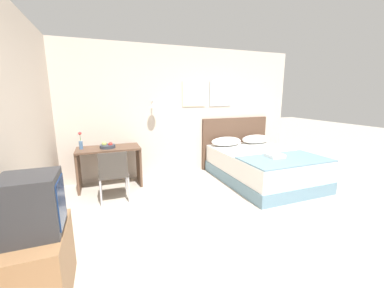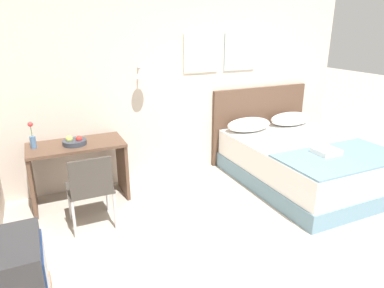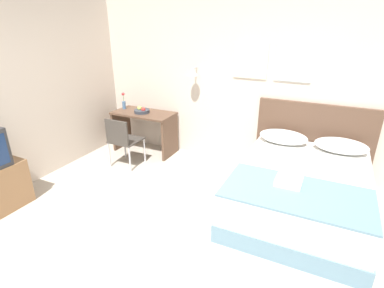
{
  "view_description": "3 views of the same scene",
  "coord_description": "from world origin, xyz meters",
  "px_view_note": "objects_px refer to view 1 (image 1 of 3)",
  "views": [
    {
      "loc": [
        -1.52,
        -2.04,
        1.69
      ],
      "look_at": [
        -0.15,
        1.52,
        0.88
      ],
      "focal_mm": 22.0,
      "sensor_mm": 36.0,
      "label": 1
    },
    {
      "loc": [
        -1.79,
        -1.64,
        2.07
      ],
      "look_at": [
        -0.37,
        1.44,
        0.89
      ],
      "focal_mm": 32.0,
      "sensor_mm": 36.0,
      "label": 2
    },
    {
      "loc": [
        1.58,
        -1.87,
        2.26
      ],
      "look_at": [
        0.0,
        1.39,
        0.77
      ],
      "focal_mm": 28.0,
      "sensor_mm": 36.0,
      "label": 3
    }
  ],
  "objects_px": {
    "headboard": "(235,142)",
    "flower_vase": "(81,142)",
    "desk": "(109,160)",
    "pillow_left": "(226,141)",
    "desk_chair": "(113,172)",
    "pillow_right": "(256,139)",
    "folded_towel_near_foot": "(275,156)",
    "bed": "(262,167)",
    "throw_blanket": "(285,159)",
    "fruit_bowl": "(107,146)",
    "tv_stand": "(40,266)",
    "television": "(31,205)"
  },
  "relations": [
    {
      "from": "desk_chair",
      "to": "fruit_bowl",
      "type": "distance_m",
      "value": 0.72
    },
    {
      "from": "desk",
      "to": "desk_chair",
      "type": "distance_m",
      "value": 0.69
    },
    {
      "from": "bed",
      "to": "flower_vase",
      "type": "relative_size",
      "value": 6.65
    },
    {
      "from": "fruit_bowl",
      "to": "television",
      "type": "height_order",
      "value": "television"
    },
    {
      "from": "desk",
      "to": "pillow_right",
      "type": "bearing_deg",
      "value": 0.42
    },
    {
      "from": "pillow_right",
      "to": "throw_blanket",
      "type": "relative_size",
      "value": 0.46
    },
    {
      "from": "throw_blanket",
      "to": "headboard",
      "type": "bearing_deg",
      "value": 90.0
    },
    {
      "from": "folded_towel_near_foot",
      "to": "tv_stand",
      "type": "relative_size",
      "value": 0.38
    },
    {
      "from": "bed",
      "to": "throw_blanket",
      "type": "height_order",
      "value": "throw_blanket"
    },
    {
      "from": "throw_blanket",
      "to": "television",
      "type": "bearing_deg",
      "value": -163.14
    },
    {
      "from": "desk_chair",
      "to": "tv_stand",
      "type": "bearing_deg",
      "value": -111.45
    },
    {
      "from": "headboard",
      "to": "flower_vase",
      "type": "distance_m",
      "value": 3.3
    },
    {
      "from": "fruit_bowl",
      "to": "desk_chair",
      "type": "bearing_deg",
      "value": -85.64
    },
    {
      "from": "flower_vase",
      "to": "tv_stand",
      "type": "bearing_deg",
      "value": -94.41
    },
    {
      "from": "pillow_right",
      "to": "fruit_bowl",
      "type": "xyz_separation_m",
      "value": [
        -3.23,
        -0.06,
        0.1
      ]
    },
    {
      "from": "headboard",
      "to": "fruit_bowl",
      "type": "bearing_deg",
      "value": -173.38
    },
    {
      "from": "desk",
      "to": "desk_chair",
      "type": "relative_size",
      "value": 1.32
    },
    {
      "from": "pillow_left",
      "to": "desk_chair",
      "type": "xyz_separation_m",
      "value": [
        -2.41,
        -0.72,
        -0.18
      ]
    },
    {
      "from": "headboard",
      "to": "desk_chair",
      "type": "xyz_separation_m",
      "value": [
        -2.79,
        -0.99,
        -0.08
      ]
    },
    {
      "from": "desk",
      "to": "flower_vase",
      "type": "distance_m",
      "value": 0.57
    },
    {
      "from": "desk_chair",
      "to": "fruit_bowl",
      "type": "relative_size",
      "value": 3.1
    },
    {
      "from": "flower_vase",
      "to": "tv_stand",
      "type": "relative_size",
      "value": 0.42
    },
    {
      "from": "flower_vase",
      "to": "bed",
      "type": "bearing_deg",
      "value": -13.62
    },
    {
      "from": "bed",
      "to": "television",
      "type": "bearing_deg",
      "value": -154.58
    },
    {
      "from": "headboard",
      "to": "pillow_left",
      "type": "height_order",
      "value": "headboard"
    },
    {
      "from": "headboard",
      "to": "fruit_bowl",
      "type": "height_order",
      "value": "headboard"
    },
    {
      "from": "desk",
      "to": "pillow_left",
      "type": "bearing_deg",
      "value": 0.56
    },
    {
      "from": "pillow_right",
      "to": "throw_blanket",
      "type": "bearing_deg",
      "value": -105.66
    },
    {
      "from": "bed",
      "to": "pillow_left",
      "type": "relative_size",
      "value": 2.96
    },
    {
      "from": "flower_vase",
      "to": "tv_stand",
      "type": "height_order",
      "value": "flower_vase"
    },
    {
      "from": "throw_blanket",
      "to": "television",
      "type": "height_order",
      "value": "television"
    },
    {
      "from": "folded_towel_near_foot",
      "to": "desk",
      "type": "xyz_separation_m",
      "value": [
        -2.72,
        1.21,
        -0.12
      ]
    },
    {
      "from": "desk_chair",
      "to": "flower_vase",
      "type": "xyz_separation_m",
      "value": [
        -0.49,
        0.73,
        0.37
      ]
    },
    {
      "from": "headboard",
      "to": "television",
      "type": "bearing_deg",
      "value": -142.02
    },
    {
      "from": "headboard",
      "to": "pillow_right",
      "type": "xyz_separation_m",
      "value": [
        0.39,
        -0.27,
        0.1
      ]
    },
    {
      "from": "bed",
      "to": "fruit_bowl",
      "type": "xyz_separation_m",
      "value": [
        -2.84,
        0.73,
        0.5
      ]
    },
    {
      "from": "pillow_right",
      "to": "desk",
      "type": "bearing_deg",
      "value": -179.58
    },
    {
      "from": "headboard",
      "to": "throw_blanket",
      "type": "xyz_separation_m",
      "value": [
        0.0,
        -1.66,
        0.01
      ]
    },
    {
      "from": "headboard",
      "to": "folded_towel_near_foot",
      "type": "bearing_deg",
      "value": -93.98
    },
    {
      "from": "pillow_left",
      "to": "folded_towel_near_foot",
      "type": "xyz_separation_m",
      "value": [
        0.28,
        -1.24,
        -0.04
      ]
    },
    {
      "from": "pillow_left",
      "to": "desk",
      "type": "bearing_deg",
      "value": -179.44
    },
    {
      "from": "throw_blanket",
      "to": "television",
      "type": "xyz_separation_m",
      "value": [
        -3.47,
        -1.05,
        0.25
      ]
    },
    {
      "from": "fruit_bowl",
      "to": "flower_vase",
      "type": "xyz_separation_m",
      "value": [
        -0.44,
        0.07,
        0.08
      ]
    },
    {
      "from": "pillow_left",
      "to": "television",
      "type": "distance_m",
      "value": 3.93
    },
    {
      "from": "pillow_left",
      "to": "folded_towel_near_foot",
      "type": "distance_m",
      "value": 1.27
    },
    {
      "from": "pillow_left",
      "to": "tv_stand",
      "type": "xyz_separation_m",
      "value": [
        -3.08,
        -2.43,
        -0.38
      ]
    },
    {
      "from": "desk_chair",
      "to": "pillow_right",
      "type": "bearing_deg",
      "value": 12.68
    },
    {
      "from": "bed",
      "to": "throw_blanket",
      "type": "bearing_deg",
      "value": -90.0
    },
    {
      "from": "headboard",
      "to": "flower_vase",
      "type": "relative_size",
      "value": 5.39
    },
    {
      "from": "pillow_left",
      "to": "flower_vase",
      "type": "distance_m",
      "value": 2.9
    }
  ]
}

